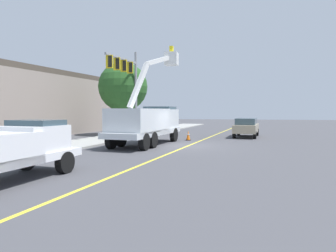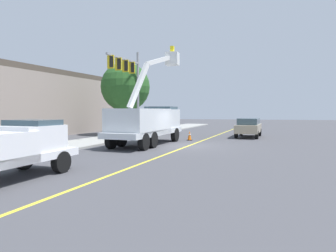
{
  "view_description": "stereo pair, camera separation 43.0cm",
  "coord_description": "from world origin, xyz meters",
  "px_view_note": "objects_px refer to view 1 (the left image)",
  "views": [
    {
      "loc": [
        -20.71,
        -3.1,
        2.44
      ],
      "look_at": [
        -1.2,
        1.11,
        1.4
      ],
      "focal_mm": 33.3,
      "sensor_mm": 36.0,
      "label": 1
    },
    {
      "loc": [
        -20.61,
        -3.52,
        2.44
      ],
      "look_at": [
        -1.2,
        1.11,
        1.4
      ],
      "focal_mm": 33.3,
      "sensor_mm": 36.0,
      "label": 2
    }
  ],
  "objects_px": {
    "passing_minivan": "(246,126)",
    "service_pickup_truck": "(5,149)",
    "traffic_cone_mid_front": "(188,136)",
    "traffic_signal_mast": "(127,76)",
    "utility_bucket_truck": "(147,122)"
  },
  "relations": [
    {
      "from": "service_pickup_truck",
      "to": "traffic_cone_mid_front",
      "type": "relative_size",
      "value": 7.52
    },
    {
      "from": "passing_minivan",
      "to": "service_pickup_truck",
      "type": "bearing_deg",
      "value": 156.59
    },
    {
      "from": "passing_minivan",
      "to": "traffic_cone_mid_front",
      "type": "distance_m",
      "value": 6.27
    },
    {
      "from": "passing_minivan",
      "to": "traffic_cone_mid_front",
      "type": "xyz_separation_m",
      "value": [
        -4.17,
        4.65,
        -0.59
      ]
    },
    {
      "from": "utility_bucket_truck",
      "to": "traffic_cone_mid_front",
      "type": "relative_size",
      "value": 10.93
    },
    {
      "from": "traffic_cone_mid_front",
      "to": "service_pickup_truck",
      "type": "bearing_deg",
      "value": 165.94
    },
    {
      "from": "passing_minivan",
      "to": "traffic_cone_mid_front",
      "type": "height_order",
      "value": "passing_minivan"
    },
    {
      "from": "service_pickup_truck",
      "to": "traffic_signal_mast",
      "type": "bearing_deg",
      "value": 5.21
    },
    {
      "from": "utility_bucket_truck",
      "to": "service_pickup_truck",
      "type": "bearing_deg",
      "value": 172.69
    },
    {
      "from": "passing_minivan",
      "to": "traffic_signal_mast",
      "type": "xyz_separation_m",
      "value": [
        -3.44,
        10.04,
        4.35
      ]
    },
    {
      "from": "utility_bucket_truck",
      "to": "traffic_cone_mid_front",
      "type": "xyz_separation_m",
      "value": [
        3.64,
        -2.37,
        -1.23
      ]
    },
    {
      "from": "traffic_signal_mast",
      "to": "traffic_cone_mid_front",
      "type": "bearing_deg",
      "value": -97.76
    },
    {
      "from": "service_pickup_truck",
      "to": "passing_minivan",
      "type": "distance_m",
      "value": 21.52
    },
    {
      "from": "service_pickup_truck",
      "to": "traffic_signal_mast",
      "type": "height_order",
      "value": "traffic_signal_mast"
    },
    {
      "from": "service_pickup_truck",
      "to": "traffic_signal_mast",
      "type": "distance_m",
      "value": 16.91
    }
  ]
}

